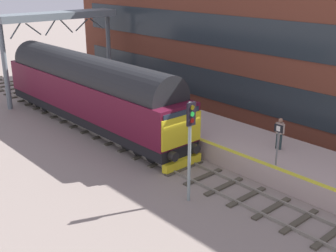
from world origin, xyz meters
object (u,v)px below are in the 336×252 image
(diesel_locomotive, at_px, (88,89))
(waiting_passenger, at_px, (280,131))
(signal_post_near, at_px, (190,139))
(platform_number_sign, at_px, (278,139))

(diesel_locomotive, relative_size, waiting_passenger, 10.77)
(signal_post_near, distance_m, platform_number_sign, 4.41)
(waiting_passenger, bearing_deg, diesel_locomotive, 13.40)
(diesel_locomotive, distance_m, waiting_passenger, 12.42)
(signal_post_near, bearing_deg, diesel_locomotive, 79.55)
(diesel_locomotive, height_order, signal_post_near, diesel_locomotive)
(signal_post_near, height_order, waiting_passenger, signal_post_near)
(diesel_locomotive, xyz_separation_m, platform_number_sign, (1.99, -12.89, -0.15))
(diesel_locomotive, height_order, waiting_passenger, diesel_locomotive)
(platform_number_sign, relative_size, waiting_passenger, 1.21)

